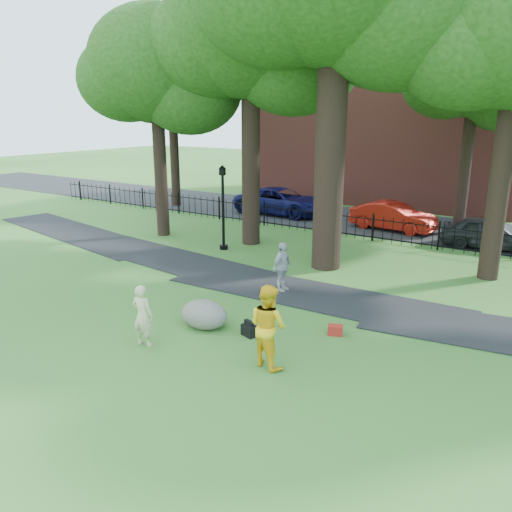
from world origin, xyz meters
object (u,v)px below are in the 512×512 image
Objects in this scene: man at (268,326)px; boulder at (204,313)px; lamppost at (223,209)px; woman at (143,315)px; red_sedan at (393,216)px.

man is 1.45× the size of boulder.
lamppost is at bearing -32.49° from man.
woman is 0.45× the size of lamppost.
man is 0.46× the size of red_sedan.
red_sedan is at bearing -66.92° from man.
red_sedan is (1.04, 16.43, -0.11)m from woman.
lamppost reaches higher than man.
man reaches higher than woman.
red_sedan is at bearing 88.08° from boulder.
man is 0.55× the size of lamppost.
red_sedan is (0.49, 14.64, 0.31)m from boulder.
boulder is 0.32× the size of red_sedan.
man is (3.22, 0.85, 0.18)m from woman.
woman is 16.46m from red_sedan.
lamppost is (-3.96, 8.71, 0.98)m from woman.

